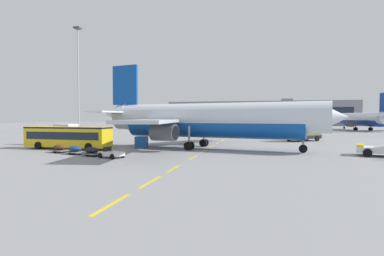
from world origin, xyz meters
TOP-DOWN VIEW (x-y plane):
  - ground at (40.00, 40.00)m, footprint 400.00×400.00m
  - apron_paint_markings at (18.00, 36.15)m, footprint 8.00×94.81m
  - airliner_foreground at (17.78, 23.05)m, footprint 34.65×33.93m
  - airliner_mid_left at (57.06, 94.28)m, footprint 31.78×32.47m
  - apron_shuttle_bus at (-0.41, 18.49)m, footprint 12.14×3.43m
  - catering_truck at (-6.46, 26.50)m, footprint 3.97×7.37m
  - fuel_service_truck at (32.18, 39.96)m, footprint 6.85×6.42m
  - baggage_train at (5.48, 12.75)m, footprint 11.35×5.56m
  - uld_cargo_container at (8.74, 22.05)m, footprint 1.83×1.79m
  - apron_light_mast_near at (-25.94, 61.16)m, footprint 1.80×1.80m
  - terminal_satellite at (23.54, 162.67)m, footprint 99.89×24.74m

SIDE VIEW (x-z plane):
  - ground at x=40.00m, z-range 0.00..0.00m
  - apron_paint_markings at x=18.00m, z-range 0.00..0.01m
  - baggage_train at x=5.48m, z-range -0.04..1.10m
  - uld_cargo_container at x=8.74m, z-range 0.00..1.60m
  - catering_truck at x=-6.46m, z-range 0.08..3.22m
  - fuel_service_truck at x=32.18m, z-range 0.08..3.22m
  - apron_shuttle_bus at x=-0.41m, z-range 0.25..3.25m
  - airliner_mid_left at x=57.06m, z-range -2.02..9.42m
  - airliner_foreground at x=17.78m, z-range -2.15..10.05m
  - terminal_satellite at x=23.54m, z-range -0.79..13.78m
  - apron_light_mast_near at x=-25.94m, z-range 3.24..33.02m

